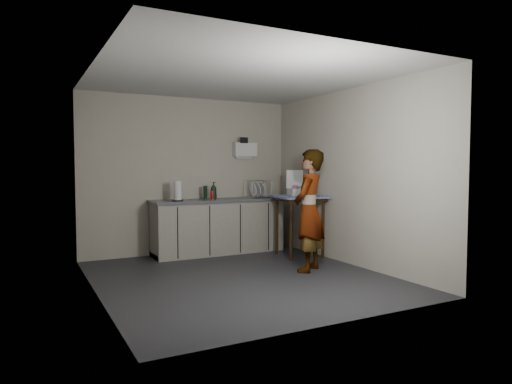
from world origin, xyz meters
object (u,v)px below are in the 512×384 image
kitchen_counter (218,228)px  dark_bottle (205,192)px  standing_man (309,210)px  bakery_box (297,190)px  soap_bottle (214,191)px  dish_rack (258,193)px  soda_can (213,195)px  paper_towel (178,192)px  side_table (300,203)px

kitchen_counter → dark_bottle: 0.63m
standing_man → bakery_box: (0.47, 1.03, 0.23)m
kitchen_counter → dark_bottle: size_ratio=10.13×
kitchen_counter → soap_bottle: bearing=-159.1°
kitchen_counter → dark_bottle: bearing=157.6°
soap_bottle → bakery_box: (1.18, -0.72, 0.02)m
dish_rack → bakery_box: bearing=-69.2°
dark_bottle → soda_can: bearing=-58.0°
soap_bottle → paper_towel: 0.63m
kitchen_counter → dish_rack: dish_rack is taller
soda_can → bakery_box: bearing=-30.6°
paper_towel → dish_rack: (1.51, 0.13, -0.08)m
paper_towel → soda_can: bearing=4.2°
dark_bottle → paper_towel: (-0.53, -0.17, 0.04)m
standing_man → dish_rack: 1.85m
kitchen_counter → soda_can: size_ratio=15.87×
soap_bottle → dark_bottle: 0.16m
standing_man → side_table: bearing=-154.2°
kitchen_counter → dish_rack: bearing=3.2°
kitchen_counter → paper_towel: 0.97m
standing_man → paper_towel: (-1.34, 1.70, 0.21)m
soda_can → dish_rack: bearing=5.6°
standing_man → soap_bottle: standing_man is taller
dish_rack → bakery_box: bakery_box is taller
soap_bottle → soda_can: bearing=-162.7°
standing_man → soda_can: bearing=-105.6°
soap_bottle → soda_can: (-0.02, -0.01, -0.07)m
soda_can → side_table: bearing=-33.6°
standing_man → soda_can: 1.90m
soap_bottle → dish_rack: dish_rack is taller
standing_man → dish_rack: size_ratio=3.89×
soda_can → dark_bottle: bearing=122.0°
dark_bottle → dish_rack: bearing=-2.2°
kitchen_counter → bakery_box: size_ratio=5.49×
side_table → bakery_box: bearing=92.3°
soda_can → dish_rack: (0.90, 0.09, -0.00)m
kitchen_counter → dark_bottle: dark_bottle is taller
soap_bottle → bakery_box: size_ratio=0.70×
soda_can → bakery_box: 1.40m
standing_man → bakery_box: size_ratio=4.14×
side_table → soda_can: size_ratio=6.96×
kitchen_counter → soda_can: (-0.12, -0.04, 0.55)m
bakery_box → side_table: bearing=-83.0°
soda_can → paper_towel: paper_towel is taller
side_table → soda_can: bearing=154.1°
side_table → paper_towel: 1.96m
paper_towel → side_table: bearing=-22.5°
dish_rack → paper_towel: bearing=-174.9°
dark_bottle → bakery_box: 1.53m
soda_can → dark_bottle: dark_bottle is taller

